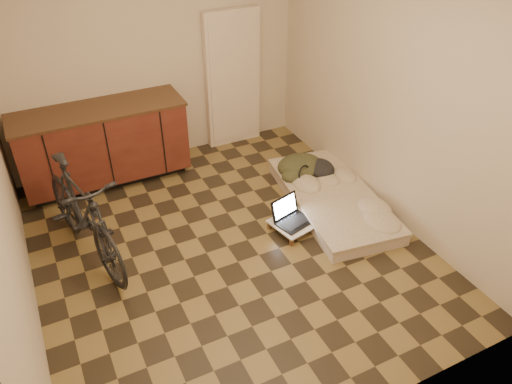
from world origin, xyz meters
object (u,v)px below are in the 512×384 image
laptop (291,217)px  bicycle (82,210)px  lap_desk (301,219)px  futon (332,198)px

laptop → bicycle: bearing=149.8°
lap_desk → laptop: (-0.11, 0.01, 0.06)m
bicycle → futon: (2.50, -0.32, -0.46)m
futon → laptop: laptop is taller
futon → laptop: (-0.61, -0.17, 0.08)m
laptop → lap_desk: bearing=-20.7°
lap_desk → laptop: laptop is taller
bicycle → lap_desk: 2.11m
futon → lap_desk: 0.53m
futon → laptop: bearing=-156.6°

